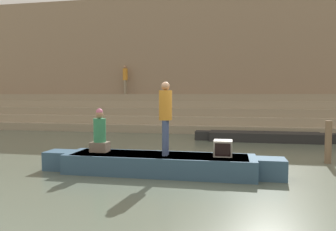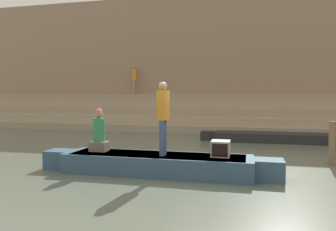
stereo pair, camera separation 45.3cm
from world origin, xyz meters
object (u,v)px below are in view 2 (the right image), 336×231
rowboat_main (156,163)px  tv_set (221,149)px  person_on_steps (134,77)px  mooring_post (332,143)px  moored_boat_shore (271,137)px  person_standing (163,113)px  person_rowing (99,134)px

rowboat_main → tv_set: (1.58, 0.11, 0.42)m
person_on_steps → tv_set: bearing=-136.0°
tv_set → mooring_post: bearing=41.1°
moored_boat_shore → person_on_steps: size_ratio=3.31×
person_standing → rowboat_main: bearing=166.9°
person_rowing → person_on_steps: size_ratio=0.63×
person_standing → person_on_steps: size_ratio=1.01×
person_rowing → mooring_post: 6.45m
rowboat_main → moored_boat_shore: 7.21m
person_rowing → mooring_post: bearing=22.3°
rowboat_main → tv_set: size_ratio=12.47×
person_rowing → tv_set: size_ratio=2.33×
mooring_post → person_on_steps: size_ratio=0.69×
rowboat_main → person_rowing: bearing=173.6°
person_standing → tv_set: person_standing is taller
rowboat_main → person_standing: size_ratio=3.36×
person_rowing → tv_set: (3.18, 0.01, -0.28)m
moored_boat_shore → tv_set: bearing=-101.7°
person_standing → mooring_post: size_ratio=1.47×
rowboat_main → moored_boat_shore: (3.16, 6.48, -0.05)m
person_standing → person_rowing: 1.89m
moored_boat_shore → person_on_steps: (-7.91, 5.15, 2.86)m
person_on_steps → moored_boat_shore: bearing=-107.9°
mooring_post → person_on_steps: bearing=134.3°
person_standing → tv_set: (1.39, 0.19, -0.86)m
tv_set → moored_boat_shore: 6.58m
moored_boat_shore → person_standing: bearing=-112.1°
rowboat_main → person_rowing: 1.75m
tv_set → mooring_post: (2.93, 2.04, -0.06)m
rowboat_main → moored_boat_shore: rowboat_main is taller
person_rowing → person_on_steps: bearing=109.0°
rowboat_main → mooring_post: 5.01m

